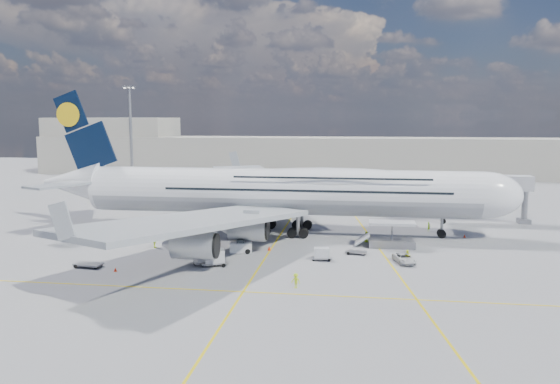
# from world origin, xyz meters

# --- Properties ---
(ground) EXTENTS (300.00, 300.00, 0.00)m
(ground) POSITION_xyz_m (0.00, 0.00, 0.00)
(ground) COLOR gray
(ground) RESTS_ON ground
(taxi_line_main) EXTENTS (0.25, 220.00, 0.01)m
(taxi_line_main) POSITION_xyz_m (0.00, 0.00, 0.01)
(taxi_line_main) COLOR yellow
(taxi_line_main) RESTS_ON ground
(taxi_line_cross) EXTENTS (120.00, 0.25, 0.01)m
(taxi_line_cross) POSITION_xyz_m (0.00, -20.00, 0.01)
(taxi_line_cross) COLOR yellow
(taxi_line_cross) RESTS_ON ground
(taxi_line_diag) EXTENTS (14.16, 99.06, 0.01)m
(taxi_line_diag) POSITION_xyz_m (14.00, 10.00, 0.01)
(taxi_line_diag) COLOR yellow
(taxi_line_diag) RESTS_ON ground
(airliner) EXTENTS (77.26, 79.15, 23.71)m
(airliner) POSITION_xyz_m (0.26, 10.00, 6.87)
(airliner) COLOR white
(airliner) RESTS_ON ground
(jet_bridge) EXTENTS (18.80, 12.10, 8.50)m
(jet_bridge) POSITION_xyz_m (29.81, 20.94, 6.85)
(jet_bridge) COLOR #B7B7BC
(jet_bridge) RESTS_ON ground
(cargo_loader) EXTENTS (8.53, 3.20, 3.67)m
(cargo_loader) POSITION_xyz_m (16.82, 2.89, 1.25)
(cargo_loader) COLOR silver
(cargo_loader) RESTS_ON ground
(light_mast) EXTENTS (3.00, 0.70, 25.50)m
(light_mast) POSITION_xyz_m (-40.00, 45.00, 13.21)
(light_mast) COLOR gray
(light_mast) RESTS_ON ground
(terminal) EXTENTS (180.00, 16.00, 12.00)m
(terminal) POSITION_xyz_m (0.00, 95.00, 6.00)
(terminal) COLOR #B2AD9E
(terminal) RESTS_ON ground
(hangar) EXTENTS (40.00, 22.00, 18.00)m
(hangar) POSITION_xyz_m (-70.00, 100.00, 9.00)
(hangar) COLOR #B2AD9E
(hangar) RESTS_ON ground
(tree_line) EXTENTS (160.00, 6.00, 8.00)m
(tree_line) POSITION_xyz_m (40.00, 140.00, 4.00)
(tree_line) COLOR #193814
(tree_line) RESTS_ON ground
(dolly_row_a) EXTENTS (3.55, 2.20, 0.49)m
(dolly_row_a) POSITION_xyz_m (-21.10, -13.31, 0.38)
(dolly_row_a) COLOR gray
(dolly_row_a) RESTS_ON ground
(dolly_row_b) EXTENTS (3.47, 2.74, 1.94)m
(dolly_row_b) POSITION_xyz_m (-6.87, -10.11, 1.04)
(dolly_row_b) COLOR gray
(dolly_row_b) RESTS_ON ground
(dolly_row_c) EXTENTS (3.74, 2.84, 2.11)m
(dolly_row_c) POSITION_xyz_m (-5.70, -10.43, 1.13)
(dolly_row_c) COLOR gray
(dolly_row_c) RESTS_ON ground
(dolly_back) EXTENTS (3.01, 2.24, 1.70)m
(dolly_back) POSITION_xyz_m (-22.09, 3.47, 0.91)
(dolly_back) COLOR gray
(dolly_back) RESTS_ON ground
(dolly_nose_far) EXTENTS (2.96, 1.99, 0.40)m
(dolly_nose_far) POSITION_xyz_m (11.97, -2.06, 0.31)
(dolly_nose_far) COLOR gray
(dolly_nose_far) RESTS_ON ground
(dolly_nose_near) EXTENTS (2.76, 1.71, 1.65)m
(dolly_nose_near) POSITION_xyz_m (7.49, -5.88, 0.89)
(dolly_nose_near) COLOR gray
(dolly_nose_near) RESTS_ON ground
(baggage_tug) EXTENTS (3.18, 1.84, 1.88)m
(baggage_tug) POSITION_xyz_m (-3.79, -3.55, 0.83)
(baggage_tug) COLOR silver
(baggage_tug) RESTS_ON ground
(catering_truck_inner) EXTENTS (8.00, 4.34, 4.52)m
(catering_truck_inner) POSITION_xyz_m (-11.67, 30.95, 2.13)
(catering_truck_inner) COLOR gray
(catering_truck_inner) RESTS_ON ground
(catering_truck_outer) EXTENTS (6.78, 5.13, 3.73)m
(catering_truck_outer) POSITION_xyz_m (-15.47, 47.73, 1.73)
(catering_truck_outer) COLOR gray
(catering_truck_outer) RESTS_ON ground
(service_van) EXTENTS (3.06, 4.73, 1.21)m
(service_van) POSITION_xyz_m (18.07, -5.79, 0.61)
(service_van) COLOR silver
(service_van) RESTS_ON ground
(crew_nose) EXTENTS (0.64, 0.64, 1.50)m
(crew_nose) POSITION_xyz_m (23.68, 14.64, 0.75)
(crew_nose) COLOR #A1E317
(crew_nose) RESTS_ON ground
(crew_loader) EXTENTS (0.96, 0.85, 1.66)m
(crew_loader) POSITION_xyz_m (18.53, -5.45, 0.83)
(crew_loader) COLOR #EDFF1A
(crew_loader) RESTS_ON ground
(crew_wing) EXTENTS (0.47, 1.13, 1.92)m
(crew_wing) POSITION_xyz_m (-16.57, -2.51, 0.96)
(crew_wing) COLOR #D0F71A
(crew_wing) RESTS_ON ground
(crew_van) EXTENTS (0.92, 0.90, 1.60)m
(crew_van) POSITION_xyz_m (13.46, 5.28, 0.80)
(crew_van) COLOR #BAF119
(crew_van) RESTS_ON ground
(crew_tug) EXTENTS (1.20, 0.90, 1.66)m
(crew_tug) POSITION_xyz_m (5.45, -17.92, 0.83)
(crew_tug) COLOR #D4FA1A
(crew_tug) RESTS_ON ground
(cone_nose) EXTENTS (0.40, 0.40, 0.51)m
(cone_nose) POSITION_xyz_m (28.61, 10.54, 0.24)
(cone_nose) COLOR #FF330D
(cone_nose) RESTS_ON ground
(cone_wing_left_inner) EXTENTS (0.49, 0.49, 0.63)m
(cone_wing_left_inner) POSITION_xyz_m (-7.77, 18.31, 0.30)
(cone_wing_left_inner) COLOR #FF330D
(cone_wing_left_inner) RESTS_ON ground
(cone_wing_left_outer) EXTENTS (0.49, 0.49, 0.62)m
(cone_wing_left_outer) POSITION_xyz_m (-7.59, 33.37, 0.30)
(cone_wing_left_outer) COLOR #FF330D
(cone_wing_left_outer) RESTS_ON ground
(cone_wing_right_inner) EXTENTS (0.49, 0.49, 0.62)m
(cone_wing_right_inner) POSITION_xyz_m (-0.12, -1.69, 0.30)
(cone_wing_right_inner) COLOR #FF330D
(cone_wing_right_inner) RESTS_ON ground
(cone_wing_right_outer) EXTENTS (0.39, 0.39, 0.50)m
(cone_wing_right_outer) POSITION_xyz_m (-16.96, -14.64, 0.24)
(cone_wing_right_outer) COLOR #FF330D
(cone_wing_right_outer) RESTS_ON ground
(cone_tail) EXTENTS (0.48, 0.48, 0.61)m
(cone_tail) POSITION_xyz_m (-30.59, 10.61, 0.29)
(cone_tail) COLOR #FF330D
(cone_tail) RESTS_ON ground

